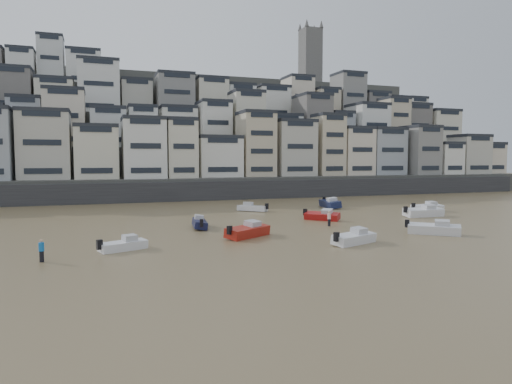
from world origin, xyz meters
name	(u,v)px	position (x,y,z in m)	size (l,w,h in m)	color
ground	(370,322)	(0.00, 0.00, 0.00)	(400.00, 400.00, 0.00)	olive
harbor_wall	(222,190)	(10.00, 65.00, 1.75)	(140.00, 3.00, 3.50)	#38383A
hillside	(200,139)	(14.73, 104.84, 13.01)	(141.04, 66.00, 50.00)	#4C4C47
boat_a	(354,236)	(9.79, 17.54, 0.70)	(5.16, 1.69, 1.41)	silver
boat_b	(434,227)	(20.31, 19.41, 0.76)	(5.55, 1.82, 1.51)	silver
boat_c	(248,229)	(1.79, 24.18, 0.78)	(5.75, 1.88, 1.57)	maroon
boat_d	(424,211)	(28.93, 31.52, 0.82)	(6.02, 1.97, 1.64)	silver
boat_e	(322,215)	(14.49, 32.84, 0.66)	(4.82, 1.58, 1.32)	#9F1413
boat_f	(200,222)	(-1.43, 31.59, 0.65)	(4.76, 1.56, 1.30)	#12163A
boat_g	(427,207)	(33.30, 36.01, 0.75)	(5.47, 1.79, 1.49)	white
boat_h	(252,207)	(9.38, 45.06, 0.66)	(4.87, 1.59, 1.33)	silver
boat_i	(330,202)	(22.61, 45.77, 0.84)	(6.15, 2.01, 1.68)	#141B3F
boat_j	(123,243)	(-10.18, 21.43, 0.60)	(4.39, 1.44, 1.20)	silver
person_blue	(41,251)	(-16.21, 18.94, 0.87)	(0.44, 0.44, 1.74)	#1866B6
person_pink	(329,219)	(12.92, 28.05, 0.87)	(0.44, 0.44, 1.74)	beige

